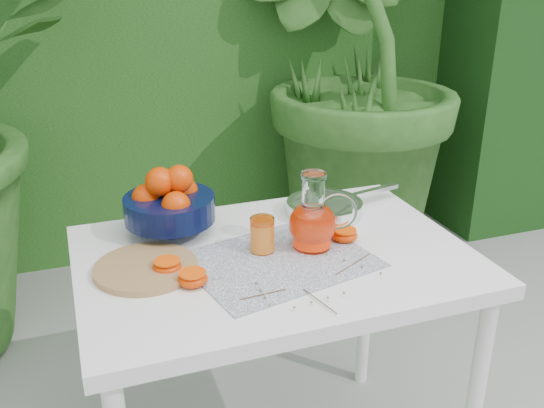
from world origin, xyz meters
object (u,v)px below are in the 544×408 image
object	(u,v)px
fruit_bowl	(169,203)
juice_pitcher	(313,222)
cutting_board	(146,268)
saute_pan	(325,207)
white_table	(275,281)

from	to	relation	value
fruit_bowl	juice_pitcher	xyz separation A→B (m)	(0.33, -0.22, -0.01)
cutting_board	saute_pan	size ratio (longest dim) A/B	0.62
white_table	juice_pitcher	xyz separation A→B (m)	(0.10, -0.00, 0.16)
cutting_board	fruit_bowl	size ratio (longest dim) A/B	0.91
saute_pan	cutting_board	bearing A→B (deg)	-162.98
cutting_board	juice_pitcher	distance (m)	0.44
white_table	juice_pitcher	size ratio (longest dim) A/B	4.87
white_table	cutting_board	size ratio (longest dim) A/B	3.95
cutting_board	saute_pan	world-z (taller)	saute_pan
juice_pitcher	saute_pan	distance (m)	0.23
fruit_bowl	juice_pitcher	size ratio (longest dim) A/B	1.35
white_table	saute_pan	size ratio (longest dim) A/B	2.44
cutting_board	white_table	bearing A→B (deg)	-2.96
fruit_bowl	juice_pitcher	bearing A→B (deg)	-33.45
juice_pitcher	white_table	bearing A→B (deg)	177.43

